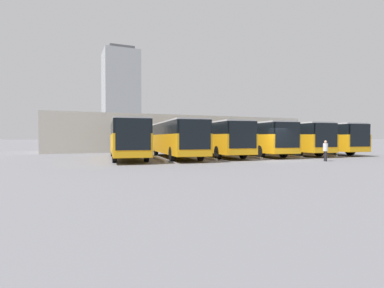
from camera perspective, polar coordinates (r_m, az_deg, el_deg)
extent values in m
plane|color=#5B5B60|center=(24.00, 15.88, -3.02)|extent=(600.00, 600.00, 0.00)
cube|color=orange|center=(35.50, 22.44, 0.30)|extent=(4.01, 12.29, 1.59)
cube|color=black|center=(35.51, 22.45, 2.37)|extent=(3.95, 12.11, 0.97)
cube|color=black|center=(30.99, 29.42, 1.48)|extent=(2.21, 0.32, 2.06)
cube|color=orange|center=(31.00, 29.40, -0.94)|extent=(2.39, 0.36, 0.40)
cube|color=silver|center=(35.52, 22.46, 3.25)|extent=(3.85, 11.80, 0.12)
cylinder|color=black|center=(33.44, 27.91, -1.00)|extent=(0.43, 1.12, 1.09)
cylinder|color=black|center=(31.93, 25.03, -1.07)|extent=(0.43, 1.12, 1.09)
cylinder|color=black|center=(39.17, 20.30, -0.62)|extent=(0.43, 1.12, 1.09)
cylinder|color=black|center=(37.90, 17.59, -0.66)|extent=(0.43, 1.12, 1.09)
cube|color=#9E9E99|center=(32.81, 22.16, -1.81)|extent=(1.03, 6.30, 0.15)
cube|color=orange|center=(32.71, 17.37, 0.27)|extent=(4.01, 12.29, 1.59)
cube|color=black|center=(32.71, 17.38, 2.51)|extent=(3.95, 12.11, 0.97)
cube|color=black|center=(27.85, 24.24, 1.57)|extent=(2.21, 0.32, 2.06)
cube|color=orange|center=(27.86, 24.22, -1.12)|extent=(2.39, 0.36, 0.40)
cube|color=silver|center=(32.73, 17.39, 3.46)|extent=(3.85, 11.80, 0.12)
cylinder|color=black|center=(30.36, 23.01, -1.16)|extent=(0.43, 1.12, 1.09)
cylinder|color=black|center=(29.01, 19.59, -1.24)|extent=(0.43, 1.12, 1.09)
cylinder|color=black|center=(36.48, 15.59, -0.72)|extent=(0.43, 1.12, 1.09)
cylinder|color=black|center=(35.36, 12.52, -0.77)|extent=(0.43, 1.12, 1.09)
cube|color=#9E9E99|center=(30.04, 16.62, -2.04)|extent=(1.03, 6.30, 0.15)
cube|color=orange|center=(30.24, 11.38, 0.23)|extent=(4.01, 12.29, 1.59)
cube|color=black|center=(30.24, 11.39, 2.65)|extent=(3.95, 12.11, 0.97)
cube|color=black|center=(25.02, 17.76, 1.67)|extent=(2.21, 0.32, 2.06)
cube|color=orange|center=(25.03, 17.75, -1.32)|extent=(2.39, 0.36, 0.40)
cube|color=silver|center=(30.26, 11.39, 3.68)|extent=(3.85, 11.80, 0.12)
cylinder|color=black|center=(27.58, 17.00, -1.35)|extent=(0.43, 1.12, 1.09)
cylinder|color=black|center=(26.44, 12.95, -1.43)|extent=(0.43, 1.12, 1.09)
cylinder|color=black|center=(34.10, 10.14, -0.83)|extent=(0.43, 1.12, 1.09)
cylinder|color=black|center=(33.18, 6.69, -0.88)|extent=(0.43, 1.12, 1.09)
cube|color=#9E9E99|center=(27.64, 9.98, -2.28)|extent=(1.03, 6.30, 0.15)
cube|color=orange|center=(28.20, 4.36, 0.18)|extent=(4.01, 12.29, 1.59)
cube|color=black|center=(28.21, 4.37, 2.77)|extent=(3.95, 12.11, 0.97)
cube|color=black|center=(22.62, 9.70, 1.77)|extent=(2.21, 0.32, 2.06)
cube|color=orange|center=(22.64, 9.69, -1.55)|extent=(2.39, 0.36, 0.40)
cube|color=silver|center=(28.23, 4.37, 3.88)|extent=(3.85, 11.80, 0.12)
cylinder|color=black|center=(25.22, 9.69, -1.55)|extent=(0.43, 1.12, 1.09)
cylinder|color=black|center=(24.33, 4.96, -1.64)|extent=(0.43, 1.12, 1.09)
cylinder|color=black|center=(32.12, 3.90, -0.94)|extent=(0.43, 1.12, 1.09)
cylinder|color=black|center=(31.43, 0.08, -0.98)|extent=(0.43, 1.12, 1.09)
cube|color=#9E9E99|center=(25.72, 2.15, -2.53)|extent=(1.03, 6.30, 0.15)
cube|color=orange|center=(26.11, -3.18, 0.09)|extent=(4.01, 12.29, 1.59)
cube|color=black|center=(26.12, -3.19, 2.90)|extent=(3.95, 12.11, 0.97)
cube|color=black|center=(20.25, 0.61, 1.85)|extent=(2.21, 0.32, 2.06)
cube|color=orange|center=(20.28, 0.61, -1.85)|extent=(2.39, 0.36, 0.40)
cube|color=silver|center=(26.14, -3.19, 4.10)|extent=(3.85, 11.80, 0.12)
cylinder|color=black|center=(22.82, 1.63, -1.82)|extent=(0.43, 1.12, 1.09)
cylinder|color=black|center=(22.25, -3.85, -1.90)|extent=(0.43, 1.12, 1.09)
cylinder|color=black|center=(30.03, -2.69, -1.09)|extent=(0.43, 1.12, 1.09)
cylinder|color=black|center=(29.60, -6.89, -1.13)|extent=(0.43, 1.12, 1.09)
cube|color=#9E9E99|center=(23.80, -6.35, -2.84)|extent=(1.03, 6.30, 0.15)
cube|color=orange|center=(25.44, -12.26, 0.04)|extent=(4.01, 12.29, 1.59)
cube|color=black|center=(25.45, -12.27, 2.92)|extent=(3.95, 12.11, 0.97)
cube|color=black|center=(19.40, -11.11, 1.85)|extent=(2.21, 0.32, 2.06)
cube|color=orange|center=(19.43, -11.10, -2.01)|extent=(2.39, 0.36, 0.40)
cube|color=silver|center=(25.47, -12.28, 4.14)|extent=(3.85, 11.80, 0.12)
cylinder|color=black|center=(21.85, -8.70, -1.97)|extent=(0.43, 1.12, 1.09)
cylinder|color=black|center=(21.68, -14.55, -2.02)|extent=(0.43, 1.12, 1.09)
cylinder|color=black|center=(29.28, -10.55, -1.17)|extent=(0.43, 1.12, 1.09)
cylinder|color=black|center=(29.15, -14.92, -1.20)|extent=(0.43, 1.12, 1.09)
cylinder|color=black|center=(24.54, 23.99, -2.12)|extent=(0.23, 0.23, 0.75)
cylinder|color=black|center=(24.36, 24.14, -2.14)|extent=(0.23, 0.23, 0.75)
cylinder|color=silver|center=(24.42, 24.08, -0.56)|extent=(0.46, 0.46, 0.59)
sphere|color=tan|center=(24.41, 24.09, 0.37)|extent=(0.20, 0.20, 0.20)
cube|color=beige|center=(42.95, -2.58, 1.98)|extent=(35.19, 9.52, 4.65)
cube|color=silver|center=(48.92, -5.17, 4.32)|extent=(35.19, 3.00, 0.24)
cylinder|color=slate|center=(54.89, 6.81, 1.68)|extent=(0.20, 0.20, 4.40)
cylinder|color=slate|center=(47.65, -19.82, 1.69)|extent=(0.20, 0.20, 4.40)
cube|color=#ADB2B7|center=(195.46, -13.41, 8.84)|extent=(21.20, 21.20, 55.54)
cube|color=#4C4C51|center=(201.37, -13.45, 17.04)|extent=(14.84, 14.84, 2.40)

